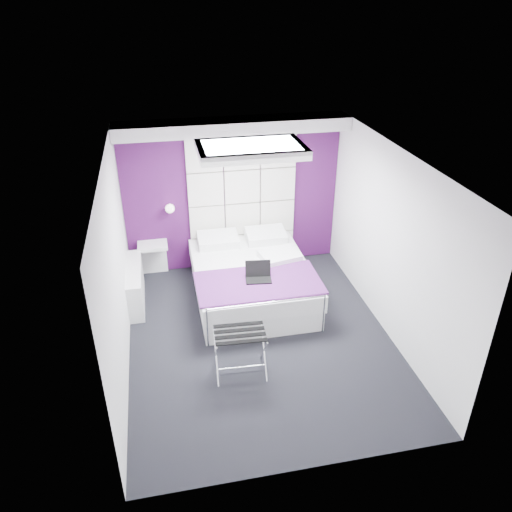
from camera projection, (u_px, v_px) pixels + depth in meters
The scene contains 15 objects.
floor at pixel (260, 338), 7.02m from camera, with size 4.40×4.40×0.00m, color black.
ceiling at pixel (261, 159), 5.77m from camera, with size 4.40×4.40×0.00m, color white.
wall_back at pixel (233, 195), 8.28m from camera, with size 3.60×3.60×0.00m, color white.
wall_left at pixel (116, 272), 6.07m from camera, with size 4.40×4.40×0.00m, color white.
wall_right at pixel (391, 244), 6.71m from camera, with size 4.40×4.40×0.00m, color white.
accent_wall at pixel (233, 195), 8.27m from camera, with size 3.58×0.02×2.58m, color #410F45.
soffit at pixel (233, 126), 7.49m from camera, with size 3.58×0.50×0.20m, color white.
headboard at pixel (242, 203), 8.32m from camera, with size 1.80×0.08×2.30m, color silver, non-canonical shape.
skylight at pixel (251, 149), 6.31m from camera, with size 1.36×0.86×0.12m, color white, non-canonical shape.
wall_lamp at pixel (170, 208), 8.01m from camera, with size 0.15×0.15×0.15m, color white.
radiator at pixel (136, 285), 7.69m from camera, with size 0.22×1.20×0.60m, color white.
bed at pixel (251, 280), 7.79m from camera, with size 1.80×2.17×0.76m.
nightstand at pixel (152, 245), 8.22m from camera, with size 0.49×0.38×0.05m, color white.
luggage_rack at pixel (240, 352), 6.27m from camera, with size 0.63×0.47×0.62m.
laptop at pixel (258, 274), 7.23m from camera, with size 0.37×0.26×0.26m.
Camera 1 is at (-1.19, -5.47, 4.39)m, focal length 35.00 mm.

